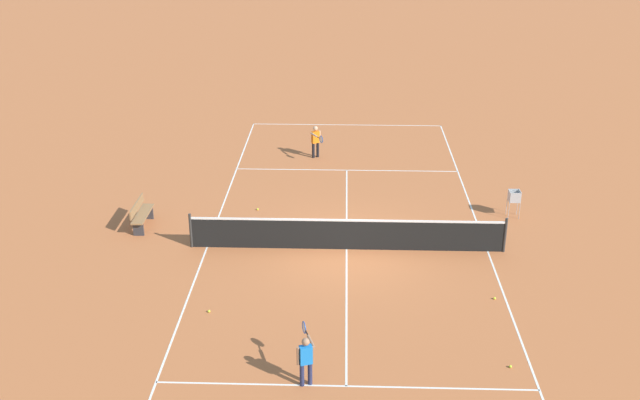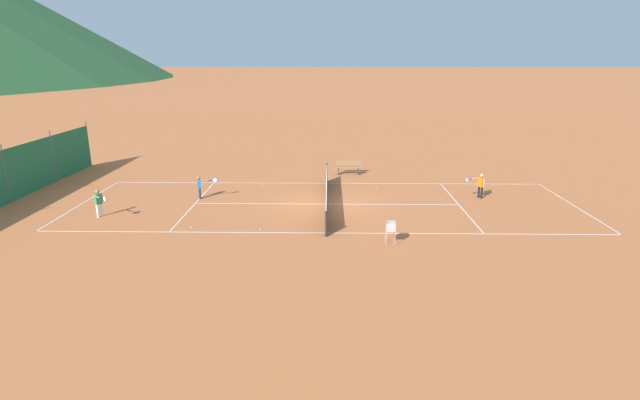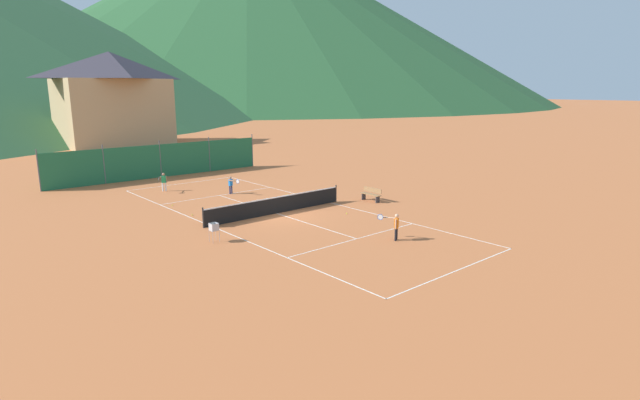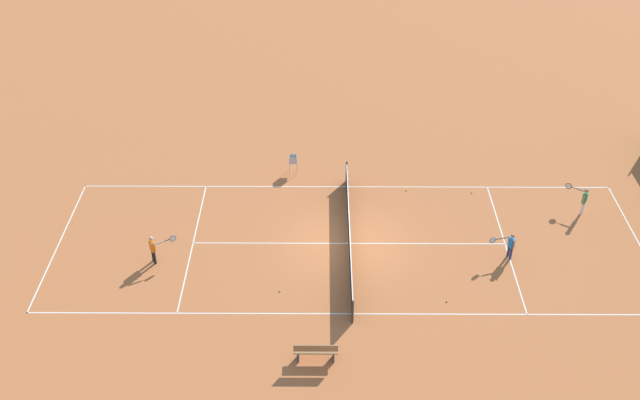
{
  "view_description": "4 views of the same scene",
  "coord_description": "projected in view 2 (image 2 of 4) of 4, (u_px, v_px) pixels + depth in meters",
  "views": [
    {
      "loc": [
        0.12,
        19.48,
        10.01
      ],
      "look_at": [
        0.85,
        -2.18,
        0.61
      ],
      "focal_mm": 42.0,
      "sensor_mm": 36.0,
      "label": 1
    },
    {
      "loc": [
        -23.17,
        -0.1,
        6.93
      ],
      "look_at": [
        -1.45,
        0.29,
        0.62
      ],
      "focal_mm": 28.0,
      "sensor_mm": 36.0,
      "label": 2
    },
    {
      "loc": [
        -15.98,
        -22.24,
        6.92
      ],
      "look_at": [
        1.59,
        -1.91,
        0.87
      ],
      "focal_mm": 28.0,
      "sensor_mm": 36.0,
      "label": 3
    },
    {
      "loc": [
        23.91,
        -1.07,
        19.26
      ],
      "look_at": [
        -1.47,
        -1.2,
        1.13
      ],
      "focal_mm": 42.0,
      "sensor_mm": 36.0,
      "label": 4
    }
  ],
  "objects": [
    {
      "name": "tennis_ball_alley_left",
      "position": [
        261.0,
        229.0,
        20.55
      ],
      "size": [
        0.07,
        0.07,
        0.07
      ],
      "primitive_type": "sphere",
      "color": "#CCE033",
      "rests_on": "ground"
    },
    {
      "name": "courtside_bench",
      "position": [
        348.0,
        167.0,
        30.12
      ],
      "size": [
        0.36,
        1.5,
        0.84
      ],
      "color": "olive",
      "rests_on": "ground"
    },
    {
      "name": "player_far_service",
      "position": [
        480.0,
        184.0,
        24.99
      ],
      "size": [
        0.51,
        1.06,
        1.26
      ],
      "color": "black",
      "rests_on": "ground"
    },
    {
      "name": "windscreen_fence_far",
      "position": [
        6.0,
        177.0,
        24.08
      ],
      "size": [
        17.28,
        0.08,
        2.9
      ],
      "color": "#236B42",
      "rests_on": "ground"
    },
    {
      "name": "tennis_net",
      "position": [
        326.0,
        194.0,
        24.04
      ],
      "size": [
        9.18,
        0.08,
        1.06
      ],
      "color": "#2D2D2D",
      "rests_on": "ground"
    },
    {
      "name": "player_near_service",
      "position": [
        99.0,
        201.0,
        22.05
      ],
      "size": [
        0.87,
        0.84,
        1.26
      ],
      "color": "white",
      "rests_on": "ground"
    },
    {
      "name": "tennis_ball_near_corner",
      "position": [
        191.0,
        228.0,
        20.77
      ],
      "size": [
        0.07,
        0.07,
        0.07
      ],
      "primitive_type": "sphere",
      "color": "#CCE033",
      "rests_on": "ground"
    },
    {
      "name": "court_line_markings",
      "position": [
        326.0,
        204.0,
        24.18
      ],
      "size": [
        8.25,
        23.85,
        0.01
      ],
      "color": "white",
      "rests_on": "ground"
    },
    {
      "name": "tennis_ball_by_net_right",
      "position": [
        376.0,
        188.0,
        26.91
      ],
      "size": [
        0.07,
        0.07,
        0.07
      ],
      "primitive_type": "sphere",
      "color": "#CCE033",
      "rests_on": "ground"
    },
    {
      "name": "tennis_ball_mid_court",
      "position": [
        262.0,
        185.0,
        27.53
      ],
      "size": [
        0.07,
        0.07,
        0.07
      ],
      "primitive_type": "sphere",
      "color": "#CCE033",
      "rests_on": "ground"
    },
    {
      "name": "ball_hopper",
      "position": [
        390.0,
        228.0,
        18.87
      ],
      "size": [
        0.36,
        0.36,
        0.89
      ],
      "color": "#B7B7BC",
      "rests_on": "ground"
    },
    {
      "name": "ground_plane",
      "position": [
        326.0,
        204.0,
        24.18
      ],
      "size": [
        600.0,
        600.0,
        0.0
      ],
      "primitive_type": "plane",
      "color": "#BC6638"
    },
    {
      "name": "player_far_baseline",
      "position": [
        200.0,
        185.0,
        24.93
      ],
      "size": [
        0.38,
        1.03,
        1.18
      ],
      "color": "#23284C",
      "rests_on": "ground"
    }
  ]
}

